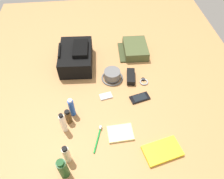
# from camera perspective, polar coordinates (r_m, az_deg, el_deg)

# --- Properties ---
(ground_plane) EXTENTS (2.64, 2.02, 0.02)m
(ground_plane) POSITION_cam_1_polar(r_m,az_deg,el_deg) (1.50, 0.00, -1.28)
(ground_plane) COLOR #B77F4A
(ground_plane) RESTS_ON ground
(backpack) EXTENTS (0.35, 0.25, 0.16)m
(backpack) POSITION_cam_1_polar(r_m,az_deg,el_deg) (1.66, -9.45, 8.56)
(backpack) COLOR black
(backpack) RESTS_ON ground_plane
(toiletry_pouch) EXTENTS (0.25, 0.23, 0.07)m
(toiletry_pouch) POSITION_cam_1_polar(r_m,az_deg,el_deg) (1.78, 6.03, 10.66)
(toiletry_pouch) COLOR #47512D
(toiletry_pouch) RESTS_ON ground_plane
(bucket_hat) EXTENTS (0.16, 0.16, 0.07)m
(bucket_hat) POSITION_cam_1_polar(r_m,az_deg,el_deg) (1.55, 0.05, 3.74)
(bucket_hat) COLOR slate
(bucket_hat) RESTS_ON ground_plane
(shampoo_bottle) EXTENTS (0.05, 0.05, 0.16)m
(shampoo_bottle) POSITION_cam_1_polar(r_m,az_deg,el_deg) (1.17, -12.88, -19.72)
(shampoo_bottle) COLOR #19471E
(shampoo_bottle) RESTS_ON ground_plane
(lotion_bottle) EXTENTS (0.04, 0.04, 0.14)m
(lotion_bottle) POSITION_cam_1_polar(r_m,az_deg,el_deg) (1.21, -11.94, -16.44)
(lotion_bottle) COLOR beige
(lotion_bottle) RESTS_ON ground_plane
(toothpaste_tube) EXTENTS (0.03, 0.03, 0.16)m
(toothpaste_tube) POSITION_cam_1_polar(r_m,az_deg,el_deg) (1.29, -12.81, -8.62)
(toothpaste_tube) COLOR white
(toothpaste_tube) RESTS_ON ground_plane
(cologne_bottle) EXTENTS (0.04, 0.04, 0.11)m
(cologne_bottle) POSITION_cam_1_polar(r_m,az_deg,el_deg) (1.34, -11.51, -7.06)
(cologne_bottle) COLOR #473319
(cologne_bottle) RESTS_ON ground_plane
(deodorant_spray) EXTENTS (0.04, 0.04, 0.15)m
(deodorant_spray) POSITION_cam_1_polar(r_m,az_deg,el_deg) (1.35, -10.64, -4.69)
(deodorant_spray) COLOR blue
(deodorant_spray) RESTS_ON ground_plane
(paperback_novel) EXTENTS (0.17, 0.23, 0.02)m
(paperback_novel) POSITION_cam_1_polar(r_m,az_deg,el_deg) (1.29, 13.18, -15.60)
(paperback_novel) COLOR yellow
(paperback_novel) RESTS_ON ground_plane
(cell_phone) EXTENTS (0.09, 0.14, 0.01)m
(cell_phone) POSITION_cam_1_polar(r_m,az_deg,el_deg) (1.47, 7.37, -2.21)
(cell_phone) COLOR black
(cell_phone) RESTS_ON ground_plane
(media_player) EXTENTS (0.07, 0.09, 0.01)m
(media_player) POSITION_cam_1_polar(r_m,az_deg,el_deg) (1.47, -1.62, -1.74)
(media_player) COLOR #B7B7BC
(media_player) RESTS_ON ground_plane
(wristwatch) EXTENTS (0.07, 0.06, 0.01)m
(wristwatch) POSITION_cam_1_polar(r_m,az_deg,el_deg) (1.57, 8.42, 2.10)
(wristwatch) COLOR #99999E
(wristwatch) RESTS_ON ground_plane
(toothbrush) EXTENTS (0.17, 0.06, 0.02)m
(toothbrush) POSITION_cam_1_polar(r_m,az_deg,el_deg) (1.30, -3.71, -12.56)
(toothbrush) COLOR #198C33
(toothbrush) RESTS_ON ground_plane
(notepad) EXTENTS (0.12, 0.16, 0.02)m
(notepad) POSITION_cam_1_polar(r_m,az_deg,el_deg) (1.31, 2.22, -11.47)
(notepad) COLOR beige
(notepad) RESTS_ON ground_plane
(sunglasses_case) EXTENTS (0.15, 0.07, 0.04)m
(sunglasses_case) POSITION_cam_1_polar(r_m,az_deg,el_deg) (1.57, 5.00, 3.41)
(sunglasses_case) COLOR black
(sunglasses_case) RESTS_ON ground_plane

